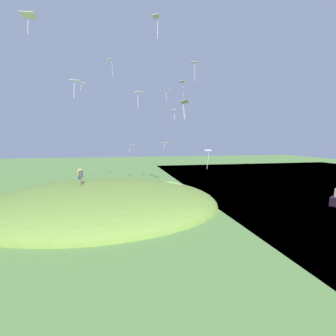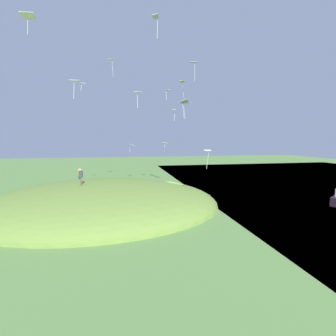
# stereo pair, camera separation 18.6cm
# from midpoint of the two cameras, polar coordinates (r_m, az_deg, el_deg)

# --- Properties ---
(ground_plane) EXTENTS (160.00, 160.00, 0.00)m
(ground_plane) POSITION_cam_midpoint_polar(r_m,az_deg,el_deg) (31.58, 1.90, -7.26)
(ground_plane) COLOR #659247
(grass_hill) EXTENTS (27.19, 21.04, 5.90)m
(grass_hill) POSITION_cam_midpoint_polar(r_m,az_deg,el_deg) (28.48, -15.90, -9.08)
(grass_hill) COLOR olive
(grass_hill) RESTS_ON ground_plane
(person_on_hilltop) EXTENTS (0.51, 0.51, 1.79)m
(person_on_hilltop) POSITION_cam_midpoint_polar(r_m,az_deg,el_deg) (26.35, -20.76, -1.62)
(person_on_hilltop) COLOR brown
(person_on_hilltop) RESTS_ON grass_hill
(person_walking_path) EXTENTS (0.59, 0.59, 1.74)m
(person_walking_path) POSITION_cam_midpoint_polar(r_m,az_deg,el_deg) (35.63, -21.10, -1.18)
(person_walking_path) COLOR #1E3549
(person_walking_path) RESTS_ON grass_hill
(kite_0) EXTENTS (0.83, 0.69, 2.10)m
(kite_0) POSITION_cam_midpoint_polar(r_m,az_deg,el_deg) (28.87, 6.21, 23.93)
(kite_0) COLOR silver
(kite_1) EXTENTS (0.75, 0.92, 2.05)m
(kite_1) POSITION_cam_midpoint_polar(r_m,az_deg,el_deg) (26.53, -3.22, 32.73)
(kite_1) COLOR white
(kite_2) EXTENTS (1.10, 0.79, 1.43)m
(kite_2) POSITION_cam_midpoint_polar(r_m,az_deg,el_deg) (24.30, -31.22, 29.24)
(kite_2) COLOR silver
(kite_3) EXTENTS (0.92, 0.65, 1.79)m
(kite_3) POSITION_cam_midpoint_polar(r_m,az_deg,el_deg) (25.23, -22.09, 19.08)
(kite_3) COLOR white
(kite_4) EXTENTS (1.02, 1.16, 1.90)m
(kite_4) POSITION_cam_midpoint_polar(r_m,az_deg,el_deg) (31.43, 3.35, 20.20)
(kite_4) COLOR silver
(kite_5) EXTENTS (1.01, 0.90, 2.22)m
(kite_5) POSITION_cam_midpoint_polar(r_m,az_deg,el_deg) (34.64, -13.99, 24.11)
(kite_5) COLOR white
(kite_6) EXTENTS (1.35, 1.44, 1.92)m
(kite_6) POSITION_cam_midpoint_polar(r_m,az_deg,el_deg) (25.05, 3.87, 15.80)
(kite_6) COLOR silver
(kite_7) EXTENTS (0.77, 0.69, 0.99)m
(kite_7) POSITION_cam_midpoint_polar(r_m,az_deg,el_deg) (33.35, -20.41, 18.79)
(kite_7) COLOR white
(kite_8) EXTENTS (0.77, 0.95, 1.34)m
(kite_8) POSITION_cam_midpoint_polar(r_m,az_deg,el_deg) (28.91, 1.26, 13.91)
(kite_8) COLOR white
(kite_9) EXTENTS (1.27, 1.26, 2.12)m
(kite_9) POSITION_cam_midpoint_polar(r_m,az_deg,el_deg) (31.48, 4.39, 15.45)
(kite_9) COLOR white
(kite_10) EXTENTS (0.85, 0.82, 1.18)m
(kite_10) POSITION_cam_midpoint_polar(r_m,az_deg,el_deg) (31.64, -1.01, 5.99)
(kite_10) COLOR white
(kite_11) EXTENTS (0.77, 0.73, 1.39)m
(kite_11) POSITION_cam_midpoint_polar(r_m,az_deg,el_deg) (22.07, -7.46, 17.68)
(kite_11) COLOR white
(kite_12) EXTENTS (0.81, 0.89, 1.36)m
(kite_12) POSITION_cam_midpoint_polar(r_m,az_deg,el_deg) (32.48, -0.39, 18.39)
(kite_12) COLOR white
(kite_13) EXTENTS (0.95, 1.22, 1.33)m
(kite_13) POSITION_cam_midpoint_polar(r_m,az_deg,el_deg) (36.97, -9.14, 5.57)
(kite_13) COLOR white
(kite_14) EXTENTS (0.67, 0.47, 1.84)m
(kite_14) POSITION_cam_midpoint_polar(r_m,az_deg,el_deg) (22.56, 9.49, 3.85)
(kite_14) COLOR white
(mooring_post) EXTENTS (0.14, 0.14, 1.06)m
(mooring_post) POSITION_cam_midpoint_polar(r_m,az_deg,el_deg) (29.16, 9.90, -7.47)
(mooring_post) COLOR brown
(mooring_post) RESTS_ON ground_plane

